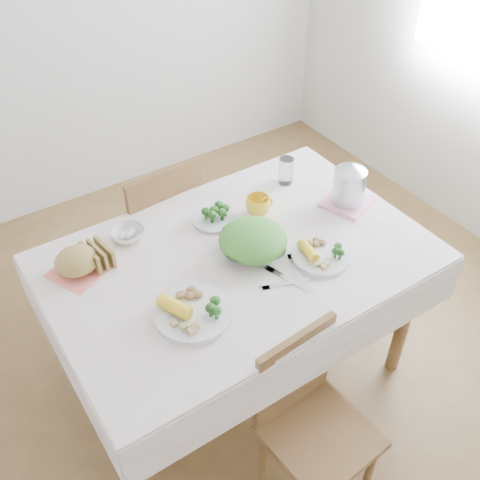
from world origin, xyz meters
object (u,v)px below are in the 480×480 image
dinner_plate_right (321,256)px  chair_far (151,228)px  yellow_mug (258,206)px  dinner_plate_left (193,314)px  electric_kettle (350,181)px  dining_table (239,320)px  salad_bowl (253,246)px  chair_near (322,425)px

dinner_plate_right → chair_far: bearing=110.9°
yellow_mug → dinner_plate_right: bearing=-83.7°
dinner_plate_left → electric_kettle: (0.90, 0.20, 0.11)m
dinner_plate_left → dinner_plate_right: dinner_plate_left is taller
dining_table → salad_bowl: salad_bowl is taller
yellow_mug → electric_kettle: electric_kettle is taller
dinner_plate_left → electric_kettle: 0.93m
salad_bowl → dining_table: bearing=166.0°
dining_table → chair_near: bearing=-96.1°
dinner_plate_right → yellow_mug: 0.38m
dining_table → chair_near: size_ratio=1.75×
chair_near → chair_far: chair_far is taller
dinner_plate_left → dinner_plate_right: bearing=-1.6°
dining_table → chair_far: size_ratio=1.55×
dining_table → yellow_mug: (0.22, 0.18, 0.43)m
dining_table → salad_bowl: 0.42m
chair_far → dinner_plate_right: (0.34, -0.88, 0.31)m
dinner_plate_left → dinner_plate_right: 0.57m
dining_table → dinner_plate_right: size_ratio=5.99×
chair_near → dinner_plate_right: (0.33, 0.45, 0.31)m
chair_far → dinner_plate_right: size_ratio=3.87×
chair_near → electric_kettle: 1.02m
dinner_plate_right → electric_kettle: size_ratio=1.19×
chair_near → yellow_mug: 0.94m
dinner_plate_right → salad_bowl: bearing=139.1°
chair_near → electric_kettle: electric_kettle is taller
salad_bowl → yellow_mug: 0.26m
yellow_mug → electric_kettle: 0.41m
chair_near → salad_bowl: chair_near is taller
salad_bowl → electric_kettle: size_ratio=1.31×
yellow_mug → salad_bowl: bearing=-129.7°
chair_far → electric_kettle: size_ratio=4.62×
chair_far → salad_bowl: bearing=95.9°
dinner_plate_left → yellow_mug: 0.64m
electric_kettle → dining_table: bearing=-153.1°
dinner_plate_left → yellow_mug: size_ratio=2.61×
dinner_plate_right → chair_near: bearing=-126.3°
chair_far → dinner_plate_left: size_ratio=3.22×
yellow_mug → dinner_plate_left: bearing=-146.1°
dinner_plate_left → electric_kettle: size_ratio=1.44×
chair_far → yellow_mug: (0.30, -0.51, 0.34)m
dining_table → yellow_mug: size_ratio=13.00×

